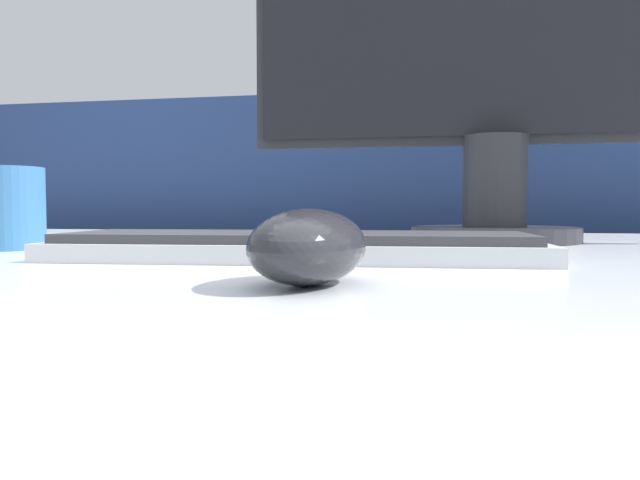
# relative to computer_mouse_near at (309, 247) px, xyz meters

# --- Properties ---
(partition_panel) EXTENTS (5.00, 0.03, 1.03)m
(partition_panel) POSITION_rel_computer_mouse_near_xyz_m (0.07, 0.96, -0.25)
(partition_panel) COLOR navy
(partition_panel) RESTS_ON ground_plane
(computer_mouse_near) EXTENTS (0.08, 0.12, 0.05)m
(computer_mouse_near) POSITION_rel_computer_mouse_near_xyz_m (0.00, 0.00, 0.00)
(computer_mouse_near) COLOR #232328
(computer_mouse_near) RESTS_ON desk
(keyboard) EXTENTS (0.45, 0.17, 0.02)m
(keyboard) POSITION_rel_computer_mouse_near_xyz_m (-0.05, 0.18, -0.01)
(keyboard) COLOR silver
(keyboard) RESTS_ON desk
(monitor) EXTENTS (0.67, 0.22, 0.51)m
(monitor) POSITION_rel_computer_mouse_near_xyz_m (0.15, 0.51, 0.25)
(monitor) COLOR #28282D
(monitor) RESTS_ON desk
(mug) EXTENTS (0.08, 0.08, 0.09)m
(mug) POSITION_rel_computer_mouse_near_xyz_m (-0.40, 0.24, 0.02)
(mug) COLOR teal
(mug) RESTS_ON desk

